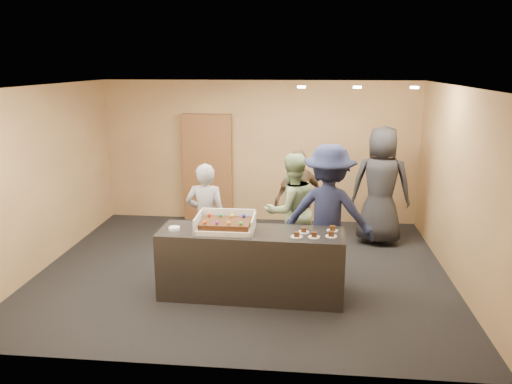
% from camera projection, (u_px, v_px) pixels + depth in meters
% --- Properties ---
extents(room, '(6.04, 6.00, 2.70)m').
position_uv_depth(room, '(243.00, 182.00, 7.15)').
color(room, black).
rests_on(room, ground).
extents(serving_counter, '(2.42, 0.77, 0.90)m').
position_uv_depth(serving_counter, '(251.00, 264.00, 6.56)').
color(serving_counter, black).
rests_on(serving_counter, floor).
extents(storage_cabinet, '(0.94, 0.15, 2.07)m').
position_uv_depth(storage_cabinet, '(208.00, 168.00, 9.65)').
color(storage_cabinet, brown).
rests_on(storage_cabinet, floor).
extents(cake_box, '(0.75, 0.52, 0.22)m').
position_uv_depth(cake_box, '(226.00, 226.00, 6.49)').
color(cake_box, white).
rests_on(cake_box, serving_counter).
extents(sheet_cake, '(0.64, 0.44, 0.12)m').
position_uv_depth(sheet_cake, '(225.00, 223.00, 6.45)').
color(sheet_cake, '#37180C').
rests_on(sheet_cake, cake_box).
extents(plate_stack, '(0.15, 0.15, 0.04)m').
position_uv_depth(plate_stack, '(174.00, 228.00, 6.50)').
color(plate_stack, white).
rests_on(plate_stack, serving_counter).
extents(slice_a, '(0.15, 0.15, 0.07)m').
position_uv_depth(slice_a, '(297.00, 235.00, 6.22)').
color(slice_a, white).
rests_on(slice_a, serving_counter).
extents(slice_b, '(0.15, 0.15, 0.07)m').
position_uv_depth(slice_b, '(304.00, 231.00, 6.39)').
color(slice_b, white).
rests_on(slice_b, serving_counter).
extents(slice_c, '(0.15, 0.15, 0.07)m').
position_uv_depth(slice_c, '(314.00, 235.00, 6.21)').
color(slice_c, white).
rests_on(slice_c, serving_counter).
extents(slice_d, '(0.15, 0.15, 0.07)m').
position_uv_depth(slice_d, '(333.00, 229.00, 6.45)').
color(slice_d, white).
rests_on(slice_d, serving_counter).
extents(slice_e, '(0.15, 0.15, 0.07)m').
position_uv_depth(slice_e, '(331.00, 235.00, 6.24)').
color(slice_e, white).
rests_on(slice_e, serving_counter).
extents(person_server_grey, '(0.60, 0.40, 1.62)m').
position_uv_depth(person_server_grey, '(206.00, 218.00, 7.29)').
color(person_server_grey, '#99989D').
rests_on(person_server_grey, floor).
extents(person_sage_man, '(1.05, 0.98, 1.74)m').
position_uv_depth(person_sage_man, '(291.00, 211.00, 7.45)').
color(person_sage_man, '#8FAC78').
rests_on(person_sage_man, floor).
extents(person_navy_man, '(1.37, 0.95, 1.95)m').
position_uv_depth(person_navy_man, '(329.00, 214.00, 6.94)').
color(person_navy_man, '#1C2245').
rests_on(person_navy_man, floor).
extents(person_brown_extra, '(1.01, 0.91, 1.64)m').
position_uv_depth(person_brown_extra, '(299.00, 198.00, 8.32)').
color(person_brown_extra, brown).
rests_on(person_brown_extra, floor).
extents(person_dark_suit, '(1.09, 0.82, 2.01)m').
position_uv_depth(person_dark_suit, '(381.00, 186.00, 8.39)').
color(person_dark_suit, '#222226').
rests_on(person_dark_suit, floor).
extents(ceiling_spotlights, '(1.72, 0.12, 0.03)m').
position_uv_depth(ceiling_spotlights, '(357.00, 87.00, 7.15)').
color(ceiling_spotlights, '#FFEAC6').
rests_on(ceiling_spotlights, ceiling).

